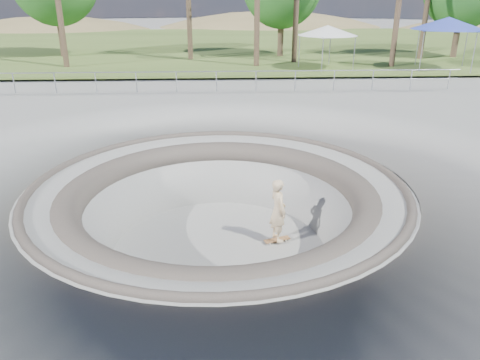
# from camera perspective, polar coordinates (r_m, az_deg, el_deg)

# --- Properties ---
(ground) EXTENTS (180.00, 180.00, 0.00)m
(ground) POSITION_cam_1_polar(r_m,az_deg,el_deg) (12.71, -2.66, -0.73)
(ground) COLOR gray
(ground) RESTS_ON ground
(skate_bowl) EXTENTS (14.00, 14.00, 4.10)m
(skate_bowl) POSITION_cam_1_polar(r_m,az_deg,el_deg) (13.52, -2.52, -7.89)
(skate_bowl) COLOR gray
(skate_bowl) RESTS_ON ground
(grass_strip) EXTENTS (180.00, 36.00, 0.12)m
(grass_strip) POSITION_cam_1_polar(r_m,az_deg,el_deg) (45.96, -2.98, 16.19)
(grass_strip) COLOR #415823
(grass_strip) RESTS_ON ground
(distant_hills) EXTENTS (103.20, 45.00, 28.60)m
(distant_hills) POSITION_cam_1_polar(r_m,az_deg,el_deg) (70.01, 0.26, 12.28)
(distant_hills) COLOR brown
(distant_hills) RESTS_ON ground
(safety_railing) EXTENTS (25.00, 0.06, 1.03)m
(safety_railing) POSITION_cam_1_polar(r_m,az_deg,el_deg) (24.09, -2.90, 11.95)
(safety_railing) COLOR #95989E
(safety_railing) RESTS_ON ground
(skateboard) EXTENTS (0.81, 0.45, 0.08)m
(skateboard) POSITION_cam_1_polar(r_m,az_deg,el_deg) (13.82, 4.54, -7.26)
(skateboard) COLOR olive
(skateboard) RESTS_ON ground
(skater) EXTENTS (0.66, 0.80, 1.88)m
(skater) POSITION_cam_1_polar(r_m,az_deg,el_deg) (13.38, 4.66, -3.69)
(skater) COLOR #D6B78B
(skater) RESTS_ON skateboard
(canopy_white) EXTENTS (4.74, 4.74, 2.64)m
(canopy_white) POSITION_cam_1_polar(r_m,az_deg,el_deg) (31.25, 10.64, 17.46)
(canopy_white) COLOR #95989E
(canopy_white) RESTS_ON ground
(canopy_blue) EXTENTS (5.94, 5.94, 3.15)m
(canopy_blue) POSITION_cam_1_polar(r_m,az_deg,el_deg) (33.07, 24.05, 17.03)
(canopy_blue) COLOR #95989E
(canopy_blue) RESTS_ON ground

